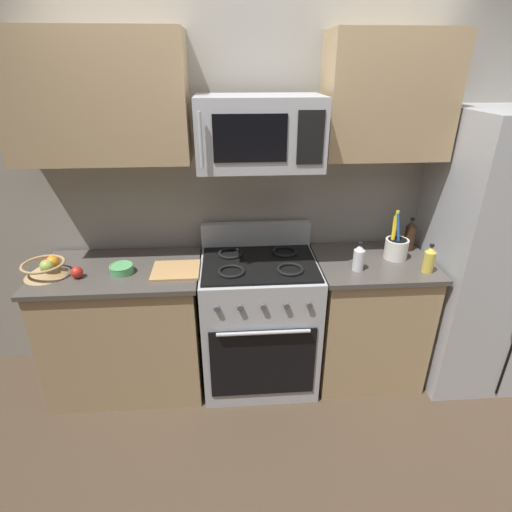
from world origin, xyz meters
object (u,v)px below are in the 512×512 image
(prep_bowl, at_px, (122,269))
(cutting_board, at_px, (176,270))
(bottle_soy, at_px, (410,235))
(range_oven, at_px, (259,320))
(refrigerator, at_px, (498,255))
(microwave, at_px, (259,132))
(bottle_vinegar, at_px, (359,258))
(bottle_oil, at_px, (429,259))
(utensil_crock, at_px, (396,247))
(fruit_basket, at_px, (45,268))
(apple_loose, at_px, (77,272))

(prep_bowl, bearing_deg, cutting_board, -1.16)
(bottle_soy, bearing_deg, range_oven, -171.73)
(refrigerator, height_order, microwave, microwave)
(bottle_vinegar, height_order, bottle_oil, same)
(bottle_vinegar, bearing_deg, prep_bowl, 177.46)
(bottle_soy, bearing_deg, prep_bowl, -173.72)
(utensil_crock, xyz_separation_m, bottle_oil, (0.13, -0.21, 0.01))
(range_oven, xyz_separation_m, microwave, (-0.00, 0.03, 1.26))
(utensil_crock, distance_m, bottle_vinegar, 0.34)
(bottle_oil, distance_m, prep_bowl, 1.90)
(fruit_basket, relative_size, bottle_oil, 1.35)
(bottle_vinegar, bearing_deg, fruit_basket, 178.14)
(microwave, bearing_deg, bottle_soy, 6.82)
(range_oven, xyz_separation_m, prep_bowl, (-0.86, -0.06, 0.47))
(range_oven, height_order, fruit_basket, range_oven)
(microwave, relative_size, bottle_vinegar, 3.78)
(microwave, bearing_deg, fruit_basket, -176.19)
(range_oven, xyz_separation_m, bottle_vinegar, (0.61, -0.12, 0.52))
(microwave, xyz_separation_m, apple_loose, (-1.11, -0.13, -0.79))
(apple_loose, bearing_deg, bottle_vinegar, -0.66)
(refrigerator, distance_m, apple_loose, 2.72)
(apple_loose, distance_m, prep_bowl, 0.26)
(apple_loose, xyz_separation_m, bottle_oil, (2.15, -0.08, 0.05))
(bottle_vinegar, bearing_deg, microwave, 166.23)
(microwave, xyz_separation_m, bottle_soy, (1.05, 0.13, -0.72))
(fruit_basket, xyz_separation_m, bottle_oil, (2.35, -0.12, 0.03))
(microwave, bearing_deg, bottle_vinegar, -13.77)
(refrigerator, height_order, cutting_board, refrigerator)
(range_oven, xyz_separation_m, bottle_oil, (1.04, -0.18, 0.52))
(bottle_soy, xyz_separation_m, prep_bowl, (-1.91, -0.21, -0.08))
(utensil_crock, relative_size, bottle_soy, 1.40)
(microwave, height_order, bottle_soy, microwave)
(microwave, xyz_separation_m, fruit_basket, (-1.31, -0.09, -0.77))
(utensil_crock, xyz_separation_m, cutting_board, (-1.44, -0.09, -0.07))
(apple_loose, height_order, bottle_soy, bottle_soy)
(bottle_oil, bearing_deg, refrigerator, 16.14)
(fruit_basket, bearing_deg, bottle_soy, 5.16)
(fruit_basket, distance_m, prep_bowl, 0.45)
(fruit_basket, bearing_deg, refrigerator, 0.85)
(bottle_vinegar, bearing_deg, cutting_board, 177.06)
(range_oven, distance_m, bottle_vinegar, 0.81)
(range_oven, bearing_deg, apple_loose, -174.72)
(utensil_crock, bearing_deg, microwave, -179.87)
(apple_loose, bearing_deg, range_oven, 5.28)
(cutting_board, height_order, bottle_soy, bottle_soy)
(cutting_board, xyz_separation_m, bottle_oil, (1.56, -0.12, 0.08))
(microwave, distance_m, bottle_soy, 1.28)
(refrigerator, distance_m, utensil_crock, 0.69)
(fruit_basket, distance_m, bottle_soy, 2.37)
(microwave, relative_size, utensil_crock, 2.18)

